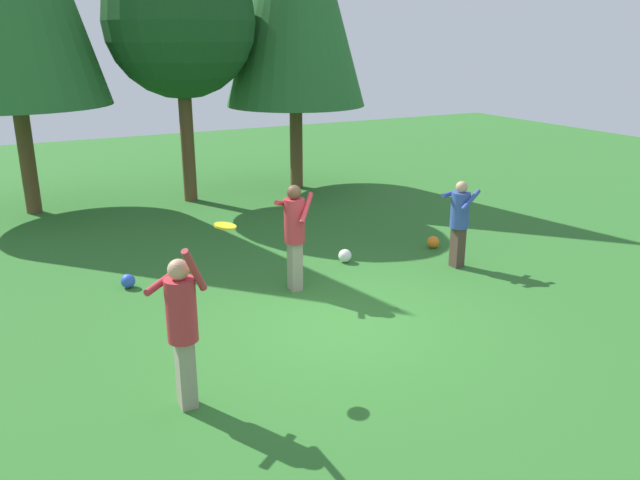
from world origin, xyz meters
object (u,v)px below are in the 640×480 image
Objects in this scene: frisbee at (225,226)px; ball_blue at (128,281)px; person_thrower at (182,320)px; person_catcher at (295,229)px; ball_orange at (433,242)px; tree_center at (180,22)px; person_bystander at (460,217)px; ball_white at (345,256)px.

frisbee is 1.48× the size of ball_blue.
person_thrower reaches higher than person_catcher.
person_catcher is at bearing -168.52° from ball_orange.
person_catcher is at bearing -91.92° from tree_center.
person_thrower is 6.87m from ball_orange.
ball_orange is at bearing -121.99° from person_bystander.
tree_center is (-2.87, 7.06, 3.40)m from person_bystander.
person_catcher is 3.57m from ball_orange.
frisbee is 3.77m from ball_blue.
tree_center reaches higher than ball_blue.
person_catcher reaches higher than ball_blue.
person_thrower reaches higher than ball_white.
person_thrower is 8.20× the size of ball_blue.
person_thrower reaches higher than frisbee.
frisbee is 1.43× the size of ball_white.
ball_white is (-1.69, 1.15, -0.82)m from person_bystander.
ball_blue is at bearing 173.29° from ball_orange.
ball_orange is (5.82, -0.69, 0.00)m from ball_blue.
person_catcher is 5.03× the size of frisbee.
ball_white is (4.00, 3.36, -0.94)m from person_thrower.
person_thrower is at bearing -92.09° from ball_blue.
person_thrower reaches higher than ball_orange.
ball_blue is at bearing -34.78° from person_bystander.
person_bystander is 8.35m from tree_center.
frisbee is 0.06× the size of tree_center.
ball_blue is (-0.63, 3.28, -1.74)m from frisbee.
person_thrower is 1.23× the size of person_bystander.
person_bystander is 1.37m from ball_orange.
ball_blue is 5.87m from ball_orange.
person_catcher reaches higher than person_bystander.
person_catcher is at bearing 46.27° from frisbee.
ball_white reaches higher than ball_orange.
ball_blue is at bearing 171.30° from ball_white.
frisbee reaches higher than ball_white.
tree_center is at bearing 63.27° from ball_blue.
person_bystander reaches higher than ball_white.
tree_center is at bearing -85.23° from person_bystander.
ball_orange is at bearing -62.35° from tree_center.
frisbee is (-4.92, -1.54, 0.92)m from person_bystander.
person_bystander is at bearing 17.33° from frisbee.
tree_center is (-1.17, 5.91, 4.22)m from ball_white.
person_thrower is at bearing 3.86° from person_bystander.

